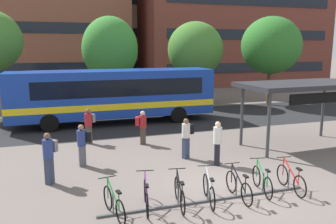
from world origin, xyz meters
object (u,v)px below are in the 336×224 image
commuter_grey_pack_0 (49,154)px  commuter_black_pack_1 (187,135)px  parked_bicycle_purple_1 (146,197)px  parked_bicycle_red_6 (291,180)px  parked_bicycle_silver_3 (209,190)px  commuter_red_pack_2 (142,125)px  parked_bicycle_black_2 (180,194)px  street_tree_3 (110,49)px  parked_bicycle_green_5 (262,181)px  parked_bicycle_green_0 (114,204)px  city_bus (112,94)px  street_tree_0 (195,50)px  parked_bicycle_black_4 (239,187)px  transit_shelter (301,87)px  commuter_grey_pack_3 (89,124)px  commuter_black_pack_4 (218,140)px  street_tree_2 (271,46)px  commuter_black_pack_5 (83,142)px

commuter_grey_pack_0 → commuter_black_pack_1: bearing=141.9°
parked_bicycle_purple_1 → parked_bicycle_red_6: bearing=-81.2°
parked_bicycle_silver_3 → commuter_red_pack_2: (-0.37, 6.75, 0.54)m
parked_bicycle_black_2 → street_tree_3: (1.05, 19.26, 4.00)m
parked_bicycle_green_5 → parked_bicycle_green_0: bearing=104.2°
city_bus → street_tree_0: bearing=-145.7°
parked_bicycle_black_4 → parked_bicycle_black_2: bearing=90.0°
parked_bicycle_black_2 → parked_bicycle_black_4: (1.89, -0.07, 0.00)m
transit_shelter → commuter_black_pack_1: (-5.61, -0.10, -1.78)m
commuter_grey_pack_3 → street_tree_0: 13.54m
parked_bicycle_purple_1 → commuter_black_pack_4: size_ratio=0.97×
parked_bicycle_black_2 → street_tree_2: (12.85, 14.72, 4.27)m
street_tree_3 → street_tree_2: bearing=-21.0°
parked_bicycle_green_5 → street_tree_3: 19.63m
parked_bicycle_black_2 → parked_bicycle_red_6: same height
parked_bicycle_green_5 → commuter_black_pack_4: 2.92m
parked_bicycle_green_5 → transit_shelter: transit_shelter is taller
parked_bicycle_silver_3 → commuter_grey_pack_0: 5.45m
parked_bicycle_black_2 → commuter_red_pack_2: commuter_red_pack_2 is taller
parked_bicycle_black_2 → city_bus: bearing=10.4°
parked_bicycle_black_4 → commuter_grey_pack_0: commuter_grey_pack_0 is taller
parked_bicycle_black_2 → parked_bicycle_green_5: size_ratio=1.01×
commuter_black_pack_4 → parked_bicycle_purple_1: bearing=-20.4°
parked_bicycle_green_0 → parked_bicycle_green_5: same height
parked_bicycle_red_6 → commuter_red_pack_2: (-3.24, 6.78, 0.54)m
parked_bicycle_green_5 → street_tree_0: bearing=-3.1°
transit_shelter → street_tree_2: size_ratio=0.83×
city_bus → street_tree_0: street_tree_0 is taller
parked_bicycle_green_5 → transit_shelter: 6.56m
commuter_grey_pack_3 → parked_bicycle_green_0: bearing=48.6°
parked_bicycle_green_0 → commuter_black_pack_5: commuter_black_pack_5 is taller
parked_bicycle_purple_1 → parked_bicycle_black_4: size_ratio=0.99×
parked_bicycle_green_0 → parked_bicycle_red_6: 5.70m
parked_bicycle_silver_3 → commuter_grey_pack_0: (-4.50, 3.01, 0.65)m
parked_bicycle_green_0 → commuter_black_pack_1: (3.70, 4.15, 0.60)m
parked_bicycle_green_0 → street_tree_2: 21.31m
city_bus → commuter_black_pack_4: size_ratio=6.89×
city_bus → commuter_grey_pack_0: 9.54m
parked_bicycle_red_6 → street_tree_3: size_ratio=0.25×
transit_shelter → commuter_black_pack_4: bearing=-168.0°
transit_shelter → street_tree_2: 12.00m
street_tree_2 → parked_bicycle_silver_3: bearing=-129.0°
parked_bicycle_black_4 → parked_bicycle_green_5: 0.97m
parked_bicycle_green_0 → street_tree_2: size_ratio=0.25×
parked_bicycle_black_2 → commuter_grey_pack_3: (-1.84, 7.64, 0.59)m
commuter_grey_pack_3 → street_tree_0: size_ratio=0.26×
city_bus → commuter_grey_pack_3: (-1.82, -4.17, -0.80)m
parked_bicycle_purple_1 → commuter_red_pack_2: bearing=-1.8°
parked_bicycle_black_2 → parked_bicycle_black_4: size_ratio=0.99×
parked_bicycle_red_6 → parked_bicycle_silver_3: bearing=95.4°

